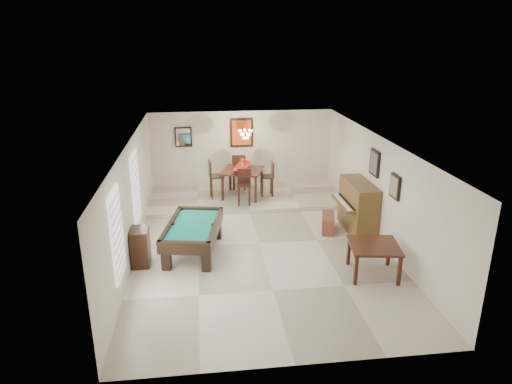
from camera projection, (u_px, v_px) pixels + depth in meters
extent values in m
cube|color=beige|center=(259.00, 244.00, 11.40)|extent=(6.00, 9.00, 0.02)
cube|color=silver|center=(242.00, 150.00, 15.20)|extent=(6.00, 0.04, 2.60)
cube|color=silver|center=(298.00, 294.00, 6.75)|extent=(6.00, 0.04, 2.60)
cube|color=silver|center=(132.00, 199.00, 10.63)|extent=(0.04, 9.00, 2.60)
cube|color=silver|center=(379.00, 189.00, 11.32)|extent=(0.04, 9.00, 2.60)
cube|color=white|center=(259.00, 141.00, 10.55)|extent=(6.00, 9.00, 0.04)
cube|color=beige|center=(246.00, 198.00, 14.43)|extent=(6.00, 2.50, 0.12)
cube|color=white|center=(117.00, 234.00, 8.53)|extent=(0.06, 1.00, 1.70)
cube|color=white|center=(136.00, 187.00, 11.16)|extent=(0.06, 1.00, 1.70)
cube|color=brown|center=(328.00, 223.00, 12.06)|extent=(0.51, 0.85, 0.44)
cube|color=black|center=(141.00, 247.00, 10.21)|extent=(0.38, 0.57, 0.86)
cube|color=#D84C14|center=(242.00, 133.00, 14.96)|extent=(0.75, 0.06, 0.95)
cube|color=white|center=(183.00, 137.00, 14.78)|extent=(0.55, 0.06, 0.65)
cube|color=slate|center=(375.00, 163.00, 11.40)|extent=(0.06, 0.55, 0.65)
cube|color=gray|center=(395.00, 187.00, 10.25)|extent=(0.06, 0.45, 0.55)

